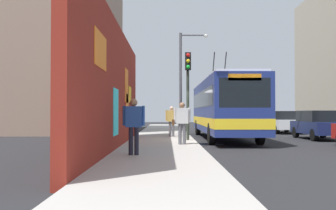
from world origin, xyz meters
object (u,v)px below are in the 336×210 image
(traffic_light, at_px, (188,81))
(street_lamp, at_px, (184,75))
(pedestrian_near_wall, at_px, (134,122))
(pedestrian_midblock, at_px, (172,119))
(city_bus, at_px, (223,106))
(parked_car_silver, at_px, (259,120))
(pedestrian_at_curb, at_px, (182,120))
(parked_car_white, at_px, (282,121))
(parked_car_navy, at_px, (318,124))

(traffic_light, height_order, street_lamp, street_lamp)
(pedestrian_near_wall, height_order, pedestrian_midblock, pedestrian_near_wall)
(city_bus, height_order, traffic_light, city_bus)
(parked_car_silver, xyz_separation_m, pedestrian_midblock, (-12.96, 8.09, 0.29))
(city_bus, bearing_deg, pedestrian_near_wall, 155.27)
(parked_car_silver, relative_size, traffic_light, 1.12)
(pedestrian_near_wall, relative_size, pedestrian_at_curb, 1.00)
(parked_car_white, height_order, pedestrian_midblock, pedestrian_midblock)
(city_bus, distance_m, pedestrian_near_wall, 10.05)
(parked_car_silver, height_order, street_lamp, street_lamp)
(parked_car_white, bearing_deg, parked_car_navy, 180.00)
(pedestrian_at_curb, distance_m, street_lamp, 9.40)
(city_bus, distance_m, pedestrian_midblock, 2.99)
(pedestrian_near_wall, height_order, street_lamp, street_lamp)
(traffic_light, bearing_deg, street_lamp, -1.01)
(city_bus, xyz_separation_m, parked_car_navy, (-0.28, -5.20, -0.99))
(street_lamp, bearing_deg, parked_car_navy, -118.86)
(parked_car_navy, height_order, street_lamp, street_lamp)
(pedestrian_midblock, relative_size, traffic_light, 0.40)
(city_bus, xyz_separation_m, traffic_light, (-2.94, 2.15, 1.17))
(parked_car_navy, bearing_deg, city_bus, 86.87)
(pedestrian_midblock, xyz_separation_m, street_lamp, (3.96, -0.86, 2.82))
(street_lamp, bearing_deg, pedestrian_midblock, 167.73)
(parked_car_white, relative_size, pedestrian_midblock, 2.76)
(parked_car_white, xyz_separation_m, parked_car_silver, (6.50, 0.00, 0.00))
(pedestrian_near_wall, distance_m, pedestrian_midblock, 8.95)
(traffic_light, xyz_separation_m, street_lamp, (6.64, -0.12, 0.96))
(pedestrian_near_wall, relative_size, pedestrian_midblock, 1.05)
(pedestrian_near_wall, xyz_separation_m, traffic_light, (6.18, -2.05, 1.80))
(pedestrian_near_wall, relative_size, street_lamp, 0.27)
(parked_car_navy, height_order, pedestrian_near_wall, pedestrian_near_wall)
(city_bus, distance_m, street_lamp, 4.73)
(parked_car_navy, distance_m, traffic_light, 8.11)
(pedestrian_midblock, bearing_deg, parked_car_navy, -90.21)
(pedestrian_midblock, bearing_deg, parked_car_white, -51.42)
(city_bus, xyz_separation_m, pedestrian_midblock, (-0.26, 2.89, -0.69))
(traffic_light, bearing_deg, parked_car_silver, -25.18)
(parked_car_navy, distance_m, street_lamp, 8.83)
(parked_car_navy, relative_size, pedestrian_at_curb, 2.35)
(pedestrian_near_wall, relative_size, traffic_light, 0.41)
(parked_car_silver, xyz_separation_m, street_lamp, (-9.00, 7.23, 3.12))
(pedestrian_midblock, relative_size, street_lamp, 0.25)
(parked_car_silver, distance_m, pedestrian_at_curb, 19.56)
(parked_car_navy, bearing_deg, parked_car_silver, -0.00)
(pedestrian_near_wall, distance_m, street_lamp, 13.29)
(parked_car_white, height_order, pedestrian_at_curb, pedestrian_at_curb)
(city_bus, bearing_deg, pedestrian_at_curb, 154.29)
(pedestrian_near_wall, bearing_deg, parked_car_white, -31.54)
(pedestrian_at_curb, bearing_deg, pedestrian_midblock, 4.10)
(parked_car_silver, distance_m, pedestrian_near_wall, 23.75)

